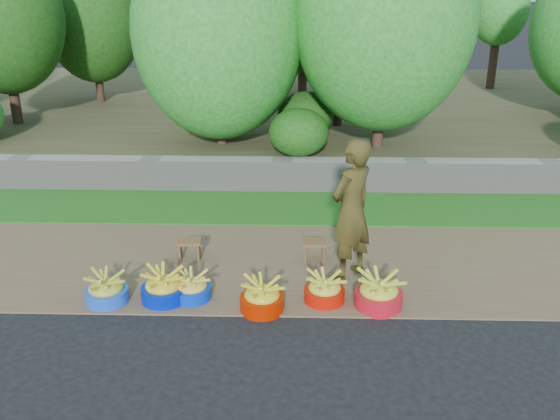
{
  "coord_description": "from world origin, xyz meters",
  "views": [
    {
      "loc": [
        0.23,
        -5.9,
        3.61
      ],
      "look_at": [
        0.03,
        1.3,
        0.75
      ],
      "focal_mm": 40.0,
      "sensor_mm": 36.0,
      "label": 1
    }
  ],
  "objects_px": {
    "basin_a": "(106,290)",
    "basin_d": "(262,297)",
    "vendor_woman": "(351,210)",
    "stool_right": "(315,245)",
    "basin_c": "(192,288)",
    "basin_e": "(325,290)",
    "basin_b": "(164,287)",
    "stool_left": "(189,244)",
    "basin_f": "(379,293)"
  },
  "relations": [
    {
      "from": "basin_f",
      "to": "stool_right",
      "type": "relative_size",
      "value": 1.73
    },
    {
      "from": "basin_a",
      "to": "basin_f",
      "type": "xyz_separation_m",
      "value": [
        3.07,
        -0.01,
        0.02
      ]
    },
    {
      "from": "basin_e",
      "to": "basin_d",
      "type": "bearing_deg",
      "value": -163.96
    },
    {
      "from": "stool_left",
      "to": "vendor_woman",
      "type": "relative_size",
      "value": 0.19
    },
    {
      "from": "basin_d",
      "to": "stool_right",
      "type": "height_order",
      "value": "basin_d"
    },
    {
      "from": "basin_c",
      "to": "vendor_woman",
      "type": "height_order",
      "value": "vendor_woman"
    },
    {
      "from": "basin_c",
      "to": "basin_e",
      "type": "relative_size",
      "value": 0.95
    },
    {
      "from": "basin_e",
      "to": "basin_b",
      "type": "bearing_deg",
      "value": -179.22
    },
    {
      "from": "basin_d",
      "to": "stool_right",
      "type": "distance_m",
      "value": 1.38
    },
    {
      "from": "stool_right",
      "to": "vendor_woman",
      "type": "height_order",
      "value": "vendor_woman"
    },
    {
      "from": "basin_e",
      "to": "basin_c",
      "type": "bearing_deg",
      "value": 179.2
    },
    {
      "from": "basin_b",
      "to": "vendor_woman",
      "type": "relative_size",
      "value": 0.3
    },
    {
      "from": "basin_e",
      "to": "stool_right",
      "type": "height_order",
      "value": "basin_e"
    },
    {
      "from": "basin_c",
      "to": "basin_d",
      "type": "bearing_deg",
      "value": -15.21
    },
    {
      "from": "basin_f",
      "to": "basin_e",
      "type": "bearing_deg",
      "value": 170.68
    },
    {
      "from": "basin_c",
      "to": "stool_right",
      "type": "distance_m",
      "value": 1.76
    },
    {
      "from": "basin_e",
      "to": "stool_right",
      "type": "relative_size",
      "value": 1.49
    },
    {
      "from": "vendor_woman",
      "to": "stool_right",
      "type": "bearing_deg",
      "value": -90.26
    },
    {
      "from": "basin_a",
      "to": "stool_right",
      "type": "relative_size",
      "value": 1.56
    },
    {
      "from": "basin_b",
      "to": "basin_c",
      "type": "height_order",
      "value": "basin_b"
    },
    {
      "from": "basin_e",
      "to": "basin_f",
      "type": "height_order",
      "value": "basin_f"
    },
    {
      "from": "stool_right",
      "to": "vendor_woman",
      "type": "relative_size",
      "value": 0.18
    },
    {
      "from": "basin_a",
      "to": "basin_e",
      "type": "distance_m",
      "value": 2.47
    },
    {
      "from": "basin_a",
      "to": "basin_d",
      "type": "distance_m",
      "value": 1.78
    },
    {
      "from": "basin_d",
      "to": "stool_right",
      "type": "bearing_deg",
      "value": 63.63
    },
    {
      "from": "basin_c",
      "to": "stool_right",
      "type": "xyz_separation_m",
      "value": [
        1.43,
        1.01,
        0.09
      ]
    },
    {
      "from": "stool_left",
      "to": "vendor_woman",
      "type": "xyz_separation_m",
      "value": [
        2.03,
        -0.4,
        0.65
      ]
    },
    {
      "from": "basin_b",
      "to": "stool_right",
      "type": "bearing_deg",
      "value": 31.28
    },
    {
      "from": "basin_c",
      "to": "basin_f",
      "type": "bearing_deg",
      "value": -3.23
    },
    {
      "from": "basin_b",
      "to": "basin_f",
      "type": "distance_m",
      "value": 2.43
    },
    {
      "from": "basin_c",
      "to": "basin_f",
      "type": "distance_m",
      "value": 2.12
    },
    {
      "from": "basin_f",
      "to": "stool_left",
      "type": "distance_m",
      "value": 2.56
    },
    {
      "from": "basin_e",
      "to": "stool_left",
      "type": "xyz_separation_m",
      "value": [
        -1.71,
        1.01,
        0.08
      ]
    },
    {
      "from": "basin_a",
      "to": "stool_left",
      "type": "xyz_separation_m",
      "value": [
        0.77,
        1.1,
        0.08
      ]
    },
    {
      "from": "basin_b",
      "to": "vendor_woman",
      "type": "height_order",
      "value": "vendor_woman"
    },
    {
      "from": "basin_a",
      "to": "stool_right",
      "type": "distance_m",
      "value": 2.64
    },
    {
      "from": "vendor_woman",
      "to": "basin_b",
      "type": "bearing_deg",
      "value": -28.16
    },
    {
      "from": "stool_right",
      "to": "basin_f",
      "type": "bearing_deg",
      "value": -58.71
    },
    {
      "from": "basin_f",
      "to": "vendor_woman",
      "type": "bearing_deg",
      "value": 111.27
    },
    {
      "from": "basin_f",
      "to": "basin_a",
      "type": "bearing_deg",
      "value": 179.75
    },
    {
      "from": "basin_e",
      "to": "stool_right",
      "type": "bearing_deg",
      "value": 94.88
    },
    {
      "from": "basin_a",
      "to": "basin_b",
      "type": "xyz_separation_m",
      "value": [
        0.64,
        0.06,
        0.01
      ]
    },
    {
      "from": "basin_a",
      "to": "basin_c",
      "type": "distance_m",
      "value": 0.96
    },
    {
      "from": "basin_c",
      "to": "vendor_woman",
      "type": "relative_size",
      "value": 0.25
    },
    {
      "from": "basin_e",
      "to": "stool_left",
      "type": "height_order",
      "value": "basin_e"
    },
    {
      "from": "basin_a",
      "to": "vendor_woman",
      "type": "relative_size",
      "value": 0.28
    },
    {
      "from": "basin_e",
      "to": "vendor_woman",
      "type": "height_order",
      "value": "vendor_woman"
    },
    {
      "from": "basin_a",
      "to": "basin_c",
      "type": "xyz_separation_m",
      "value": [
        0.95,
        0.11,
        -0.01
      ]
    },
    {
      "from": "basin_c",
      "to": "basin_d",
      "type": "xyz_separation_m",
      "value": [
        0.82,
        -0.22,
        0.02
      ]
    },
    {
      "from": "basin_a",
      "to": "basin_e",
      "type": "bearing_deg",
      "value": 1.97
    }
  ]
}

